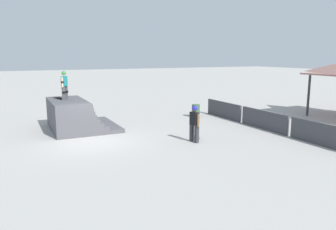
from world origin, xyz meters
name	(u,v)px	position (x,y,z in m)	size (l,w,h in m)	color
ground_plane	(93,142)	(0.00, 0.00, 0.00)	(160.00, 160.00, 0.00)	#A3A09B
quarter_pipe_ramp	(74,116)	(-3.08, -0.30, 0.74)	(4.06, 3.48, 1.67)	#4C4C51
skater_on_deck	(64,83)	(-3.33, -0.68, 2.57)	(0.64, 0.49, 1.58)	#4C4C51
skateboard_on_deck	(59,98)	(-3.92, -0.90, 1.72)	(0.79, 0.38, 0.09)	red
bystander_walking	(194,121)	(2.17, 4.34, 1.03)	(0.69, 0.30, 1.76)	#2D2D33
skateboard_on_ground	(197,137)	(1.59, 4.85, 0.06)	(0.79, 0.54, 0.09)	blue
barrier_fence	(264,120)	(1.47, 9.26, 0.53)	(11.22, 0.12, 1.05)	#3D3D42
trash_bin	(196,111)	(-3.33, 7.71, 0.42)	(0.52, 0.52, 0.85)	#385B3D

